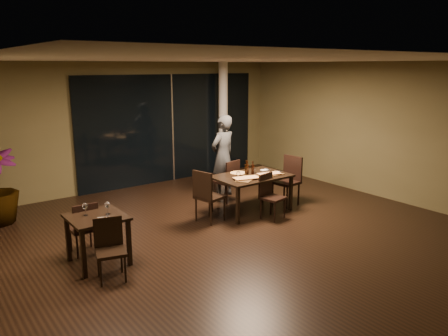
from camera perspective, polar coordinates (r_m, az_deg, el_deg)
ground at (r=7.84m, az=1.65°, el=-8.52°), size 8.00×8.00×0.00m
wall_back at (r=10.85m, az=-11.70°, el=5.52°), size 8.00×0.10×3.00m
wall_right at (r=10.39m, az=19.61°, el=4.69°), size 0.10×8.00×3.00m
ceiling at (r=7.28m, az=1.82°, el=14.12°), size 8.00×8.00×0.04m
window_panel at (r=11.24m, az=-6.84°, el=5.19°), size 5.00×0.06×2.70m
column at (r=11.73m, az=-0.12°, el=6.35°), size 0.24×0.24×3.00m
main_table at (r=8.82m, az=3.58°, el=-1.44°), size 1.50×1.00×0.75m
side_table at (r=6.77m, az=-16.26°, el=-7.02°), size 0.80×0.80×0.75m
chair_main_far at (r=9.45m, az=0.65°, el=-1.41°), size 0.51×0.51×0.93m
chair_main_near at (r=8.52m, az=5.99°, el=-3.34°), size 0.48×0.48×0.87m
chair_main_left at (r=8.21m, az=-2.25°, el=-3.36°), size 0.56×0.56×1.01m
chair_main_right at (r=9.41m, az=8.46°, el=-1.25°), size 0.53×0.53×1.03m
chair_side_far at (r=7.19m, az=-17.76°, el=-7.19°), size 0.40×0.40×0.85m
chair_side_near at (r=6.35m, az=-14.71°, el=-9.72°), size 0.48×0.48×0.86m
diner at (r=9.78m, az=-0.15°, el=1.55°), size 0.70×0.53×1.85m
pizza_board_left at (r=8.49m, az=2.92°, el=-1.44°), size 0.62×0.52×0.01m
pizza_board_right at (r=8.85m, az=5.92°, el=-0.89°), size 0.61×0.31×0.01m
oblong_pizza_left at (r=8.49m, az=2.92°, el=-1.33°), size 0.51×0.33×0.02m
oblong_pizza_right at (r=8.84m, az=5.92°, el=-0.79°), size 0.47×0.29×0.02m
round_pizza at (r=8.94m, az=1.89°, el=-0.69°), size 0.32×0.32×0.01m
bottle_a at (r=8.78m, az=2.93°, el=0.02°), size 0.07×0.07×0.30m
bottle_b at (r=8.87m, az=3.78°, el=0.03°), size 0.06×0.06×0.27m
bottle_c at (r=8.82m, az=3.05°, el=0.02°), size 0.06×0.06×0.28m
tumbler_left at (r=8.68m, az=1.88°, el=-0.83°), size 0.08×0.08×0.10m
tumbler_right at (r=9.00m, az=3.90°, el=-0.36°), size 0.08×0.08×0.09m
napkin_near at (r=9.09m, az=6.87°, el=-0.53°), size 0.20×0.16×0.01m
napkin_far at (r=9.25m, az=5.37°, el=-0.26°), size 0.19×0.12×0.01m
wine_glass_a at (r=6.76m, az=-17.68°, el=-5.20°), size 0.08×0.08×0.18m
wine_glass_b at (r=6.73m, az=-14.96°, el=-5.12°), size 0.08×0.08×0.18m
side_napkin at (r=6.56m, az=-15.39°, el=-6.38°), size 0.20×0.16×0.01m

